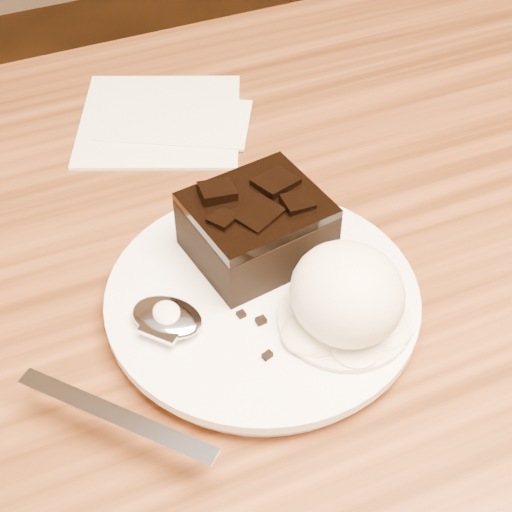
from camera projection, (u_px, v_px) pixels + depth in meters
name	position (u px, v px, depth m)	size (l,w,h in m)	color
plate	(262.00, 302.00, 0.50)	(0.20, 0.20, 0.02)	white
brownie	(257.00, 231.00, 0.50)	(0.08, 0.07, 0.04)	black
ice_cream_scoop	(347.00, 294.00, 0.46)	(0.07, 0.07, 0.06)	white
melt_puddle	(344.00, 319.00, 0.48)	(0.08, 0.08, 0.00)	silver
spoon	(167.00, 319.00, 0.47)	(0.03, 0.18, 0.01)	silver
napkin	(160.00, 119.00, 0.65)	(0.13, 0.13, 0.01)	white
crumb_a	(261.00, 321.00, 0.47)	(0.01, 0.01, 0.00)	black
crumb_b	(241.00, 314.00, 0.48)	(0.01, 0.01, 0.00)	black
crumb_c	(267.00, 355.00, 0.45)	(0.01, 0.00, 0.00)	black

